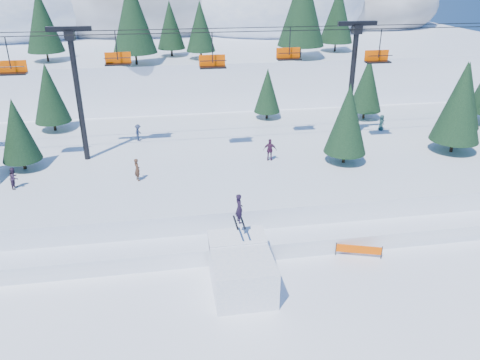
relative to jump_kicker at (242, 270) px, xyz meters
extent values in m
plane|color=white|center=(-1.07, -2.58, -1.24)|extent=(160.00, 160.00, 0.00)
cube|color=white|center=(-1.07, 15.42, 0.01)|extent=(70.00, 22.00, 2.50)
cube|color=white|center=(-1.07, 5.42, -0.69)|extent=(70.00, 6.00, 1.10)
cube|color=white|center=(-1.07, 65.42, 1.76)|extent=(110.00, 60.00, 6.00)
ellipsoid|color=white|center=(-29.07, 69.42, 10.20)|extent=(36.00, 32.40, 19.80)
ellipsoid|color=#605B59|center=(36.93, 73.42, 8.88)|extent=(30.00, 27.00, 15.00)
cylinder|color=black|center=(-6.54, 36.81, 5.46)|extent=(0.26, 0.26, 1.39)
cone|color=#1B3B1E|center=(-6.54, 36.81, 10.43)|extent=(5.17, 5.17, 8.55)
cylinder|color=black|center=(1.46, 39.30, 5.25)|extent=(0.26, 0.26, 0.99)
cone|color=#1B3B1E|center=(1.46, 39.30, 8.78)|extent=(3.67, 3.67, 6.07)
cylinder|color=black|center=(14.02, 37.74, 5.55)|extent=(0.26, 0.26, 1.59)
cone|color=#1B3B1E|center=(14.02, 37.74, 11.22)|extent=(5.89, 5.89, 9.75)
cylinder|color=black|center=(-17.45, 40.69, 5.35)|extent=(0.26, 0.26, 1.19)
cone|color=#1B3B1E|center=(-17.45, 40.69, 9.59)|extent=(4.41, 4.41, 7.29)
cylinder|color=black|center=(20.33, 42.13, 5.37)|extent=(0.26, 0.26, 1.22)
cone|color=#1B3B1E|center=(20.33, 42.13, 9.73)|extent=(4.53, 4.53, 7.49)
cylinder|color=black|center=(-2.14, 42.06, 5.24)|extent=(0.26, 0.26, 0.97)
cone|color=#1B3B1E|center=(-2.14, 42.06, 8.70)|extent=(3.60, 3.60, 5.95)
cube|color=white|center=(0.00, -0.13, -0.12)|extent=(3.32, 4.10, 2.25)
cube|color=white|center=(0.00, 1.63, 1.06)|extent=(3.32, 1.44, 0.80)
imported|color=black|center=(0.10, 1.47, 3.12)|extent=(0.55, 0.71, 1.75)
cube|color=black|center=(-0.10, 1.47, 2.23)|extent=(0.11, 1.65, 0.03)
cube|color=black|center=(0.30, 1.47, 2.23)|extent=(0.11, 1.65, 0.03)
cylinder|color=black|center=(-10.07, 15.42, 6.26)|extent=(0.44, 0.44, 10.00)
cube|color=black|center=(-10.07, 15.42, 11.36)|extent=(3.20, 0.35, 0.35)
cube|color=black|center=(-10.07, 15.42, 10.91)|extent=(0.70, 0.70, 0.70)
cylinder|color=black|center=(11.93, 15.42, 6.26)|extent=(0.44, 0.44, 10.00)
cube|color=black|center=(11.93, 15.42, 11.36)|extent=(3.20, 0.35, 0.35)
cube|color=black|center=(11.93, 15.42, 10.91)|extent=(0.70, 0.70, 0.70)
cylinder|color=black|center=(0.93, 14.22, 11.06)|extent=(46.00, 0.06, 0.06)
cylinder|color=black|center=(0.93, 16.62, 11.06)|extent=(46.00, 0.06, 0.06)
cylinder|color=black|center=(-14.17, 14.22, 9.96)|extent=(0.08, 0.08, 2.20)
cube|color=black|center=(-14.17, 14.22, 8.51)|extent=(2.00, 0.75, 0.12)
cube|color=#FF5200|center=(-14.17, 14.60, 8.96)|extent=(2.00, 0.10, 0.85)
cylinder|color=black|center=(-14.17, 13.87, 9.06)|extent=(2.00, 0.06, 0.06)
cylinder|color=black|center=(-6.96, 16.62, 9.96)|extent=(0.08, 0.08, 2.20)
cube|color=black|center=(-6.96, 16.62, 8.51)|extent=(2.00, 0.75, 0.12)
cube|color=#FF5200|center=(-6.96, 17.00, 8.96)|extent=(2.00, 0.10, 0.85)
cylinder|color=black|center=(-6.96, 16.27, 9.06)|extent=(2.00, 0.06, 0.06)
cylinder|color=black|center=(0.19, 14.22, 9.96)|extent=(0.08, 0.08, 2.20)
cube|color=black|center=(0.19, 14.22, 8.51)|extent=(2.00, 0.75, 0.12)
cube|color=#FF5200|center=(0.19, 14.60, 8.96)|extent=(2.00, 0.10, 0.85)
cylinder|color=black|center=(0.19, 13.87, 9.06)|extent=(2.00, 0.06, 0.06)
cylinder|color=black|center=(6.78, 16.62, 9.96)|extent=(0.08, 0.08, 2.20)
cube|color=black|center=(6.78, 16.62, 8.51)|extent=(2.00, 0.75, 0.12)
cube|color=#FF5200|center=(6.78, 17.00, 8.96)|extent=(2.00, 0.10, 0.85)
cylinder|color=black|center=(6.78, 16.27, 9.06)|extent=(2.00, 0.06, 0.06)
cylinder|color=black|center=(13.47, 14.22, 9.96)|extent=(0.08, 0.08, 2.20)
cube|color=black|center=(13.47, 14.22, 8.51)|extent=(2.00, 0.75, 0.12)
cube|color=#FF5200|center=(13.47, 14.60, 8.96)|extent=(2.00, 0.10, 0.85)
cylinder|color=black|center=(13.47, 13.87, 9.06)|extent=(2.00, 0.06, 0.06)
cylinder|color=black|center=(19.92, 12.00, 1.79)|extent=(0.26, 0.26, 1.06)
cone|color=#1B3B1E|center=(19.92, 12.00, 5.56)|extent=(3.93, 3.93, 6.49)
cylinder|color=black|center=(22.65, 15.61, 1.73)|extent=(0.26, 0.26, 0.95)
cone|color=#1B3B1E|center=(22.65, 15.61, 5.13)|extent=(3.53, 3.53, 5.84)
cylinder|color=black|center=(16.50, 22.28, 1.70)|extent=(0.26, 0.26, 0.88)
cone|color=#1B3B1E|center=(16.50, 22.28, 4.84)|extent=(3.27, 3.27, 5.41)
cylinder|color=black|center=(-14.02, 23.44, 1.71)|extent=(0.26, 0.26, 0.89)
cone|color=#1B3B1E|center=(-14.02, 23.44, 4.89)|extent=(3.31, 3.31, 5.48)
cylinder|color=black|center=(6.70, 23.93, 1.62)|extent=(0.26, 0.26, 0.71)
cone|color=#1B3B1E|center=(6.70, 23.93, 4.17)|extent=(2.65, 2.65, 4.39)
cylinder|color=black|center=(-14.56, 14.07, 1.65)|extent=(0.26, 0.26, 0.78)
cone|color=#1B3B1E|center=(-14.56, 14.07, 4.42)|extent=(2.88, 2.88, 4.76)
cylinder|color=black|center=(10.14, 11.28, 1.70)|extent=(0.26, 0.26, 0.88)
cone|color=#1B3B1E|center=(10.14, 11.28, 4.86)|extent=(3.28, 3.28, 5.43)
imported|color=#462B1E|center=(-5.89, 10.47, 2.10)|extent=(0.62, 0.72, 1.68)
imported|color=#27324E|center=(-6.08, 19.17, 2.01)|extent=(0.80, 1.08, 1.50)
imported|color=#34233A|center=(-14.32, 10.56, 2.03)|extent=(0.65, 0.80, 1.54)
imported|color=#1D3A3A|center=(16.59, 18.41, 2.01)|extent=(0.87, 0.82, 1.49)
imported|color=#451F3B|center=(4.44, 12.64, 2.16)|extent=(1.13, 0.69, 1.80)
cylinder|color=black|center=(6.45, 2.34, -0.79)|extent=(0.06, 0.06, 0.90)
cylinder|color=black|center=(9.11, 1.46, -0.79)|extent=(0.06, 0.06, 0.90)
cube|color=#FF5200|center=(7.78, 1.90, -0.69)|extent=(2.67, 0.91, 0.55)
cylinder|color=black|center=(7.58, 2.78, -0.79)|extent=(0.06, 0.06, 0.90)
cylinder|color=black|center=(10.24, 3.64, -0.79)|extent=(0.06, 0.06, 0.90)
cube|color=#FF5200|center=(8.91, 3.21, -0.69)|extent=(2.68, 0.90, 0.55)
camera|label=1|loc=(-3.68, -21.35, 15.40)|focal=35.00mm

